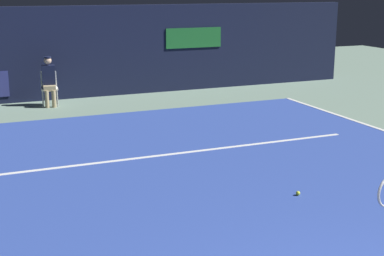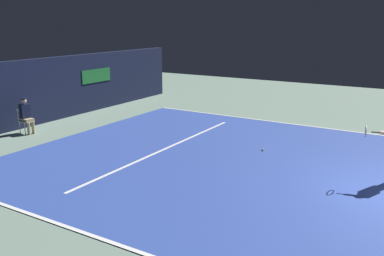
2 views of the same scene
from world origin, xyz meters
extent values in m
plane|color=slate|center=(0.00, 4.97, 0.00)|extent=(34.16, 34.16, 0.00)
cube|color=#2D479E|center=(0.00, 4.97, 0.01)|extent=(10.94, 11.94, 0.01)
cube|color=white|center=(0.00, 7.06, 0.01)|extent=(8.54, 0.10, 0.01)
cube|color=#141933|center=(0.00, 13.47, 1.30)|extent=(17.52, 0.30, 2.60)
cube|color=#1E6B2D|center=(3.50, 13.31, 1.60)|extent=(1.80, 0.04, 0.60)
cube|color=white|center=(-0.99, 12.59, 0.46)|extent=(0.48, 0.45, 0.04)
cube|color=white|center=(-0.97, 12.79, 0.69)|extent=(0.42, 0.08, 0.42)
cylinder|color=#B2B2B7|center=(-1.20, 12.44, 0.23)|extent=(0.03, 0.03, 0.46)
cylinder|color=#B2B2B7|center=(-0.83, 12.40, 0.23)|extent=(0.03, 0.03, 0.46)
cylinder|color=#B2B2B7|center=(-1.16, 12.78, 0.23)|extent=(0.03, 0.03, 0.46)
cylinder|color=#B2B2B7|center=(-0.79, 12.74, 0.23)|extent=(0.03, 0.03, 0.46)
cube|color=tan|center=(-1.00, 12.51, 0.50)|extent=(0.36, 0.43, 0.14)
cylinder|color=tan|center=(-1.11, 12.34, 0.23)|extent=(0.11, 0.11, 0.46)
cylinder|color=tan|center=(-0.93, 12.32, 0.23)|extent=(0.11, 0.11, 0.46)
cube|color=#141933|center=(-0.99, 12.63, 0.83)|extent=(0.36, 0.26, 0.52)
sphere|color=#DBAD89|center=(-0.99, 12.63, 1.21)|extent=(0.20, 0.20, 0.20)
cylinder|color=#141933|center=(-0.99, 12.63, 1.30)|extent=(0.19, 0.19, 0.04)
sphere|color=#CCE033|center=(1.45, 4.27, 0.05)|extent=(0.07, 0.07, 0.07)
camera|label=1|loc=(-3.20, -2.63, 3.15)|focal=52.79mm
camera|label=2|loc=(-10.71, -0.43, 4.05)|focal=39.29mm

